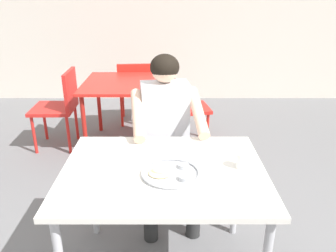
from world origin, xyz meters
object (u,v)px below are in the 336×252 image
Objects in this scene: diner_foreground at (168,126)px; chair_red_far at (137,88)px; chair_foreground at (165,144)px; chair_red_left at (62,103)px; table_foreground at (165,181)px; thali_tray at (172,173)px; drinking_cup at (244,160)px; chair_red_right at (183,104)px; table_background_red at (125,90)px.

diner_foreground is 1.91m from chair_red_far.
chair_foreground is 0.33m from diner_foreground.
chair_red_far is at bearing 103.01° from chair_foreground.
table_foreground is at bearing -58.19° from chair_red_left.
table_foreground is 3.56× the size of thali_tray.
drinking_cup is at bearing -55.63° from diner_foreground.
chair_red_right reaches higher than thali_tray.
table_foreground is 0.11m from thali_tray.
chair_red_left is (-1.16, 1.86, -0.25)m from thali_tray.
table_background_red is (-0.44, 1.02, 0.15)m from chair_foreground.
diner_foreground is 1.28m from chair_red_right.
diner_foreground is at bearing -46.18° from chair_red_left.
chair_red_left reaches higher than chair_red_right.
diner_foreground is (-0.42, 0.61, -0.05)m from drinking_cup.
table_foreground is 1.91m from table_background_red.
diner_foreground is 1.32m from table_background_red.
chair_red_right is (0.16, 1.24, -0.26)m from diner_foreground.
chair_foreground is 1.68m from chair_red_far.
drinking_cup is 1.89m from chair_red_right.
chair_red_right is (-0.26, 1.85, -0.31)m from drinking_cup.
drinking_cup is 2.38m from chair_red_left.
drinking_cup is 2.05m from table_background_red.
diner_foreground reaches higher than table_foreground.
thali_tray is at bearing -57.55° from table_foreground.
drinking_cup is at bearing -71.63° from chair_red_far.
chair_foreground is at bearing 92.95° from thali_tray.
table_foreground is 1.37× the size of chair_red_right.
drinking_cup is 2.61m from chair_red_far.
table_background_red is 0.68m from chair_red_left.
chair_foreground is 0.92× the size of table_background_red.
table_foreground is at bearing -76.36° from table_background_red.
diner_foreground reaches higher than chair_red_far.
chair_red_far reaches higher than table_background_red.
table_background_red is (-0.88, 1.84, -0.15)m from drinking_cup.
chair_red_left is 0.99m from chair_red_far.
table_foreground is 1.26× the size of table_background_red.
chair_red_far is (-0.38, 1.64, -0.01)m from chair_foreground.
diner_foreground is at bearing 88.81° from table_foreground.
table_foreground is at bearing -81.12° from chair_red_far.
chair_foreground reaches higher than table_foreground.
thali_tray is at bearing -75.71° from table_background_red.
drinking_cup reaches higher than chair_red_far.
diner_foreground is 1.53× the size of chair_red_far.
drinking_cup is at bearing -64.47° from table_background_red.
chair_red_left is (-1.13, 1.18, -0.23)m from diner_foreground.
thali_tray is 0.40m from drinking_cup.
diner_foreground reaches higher than chair_foreground.
chair_red_left reaches higher than table_background_red.
chair_foreground is at bearing 95.79° from diner_foreground.
chair_red_left is 1.29m from chair_red_right.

